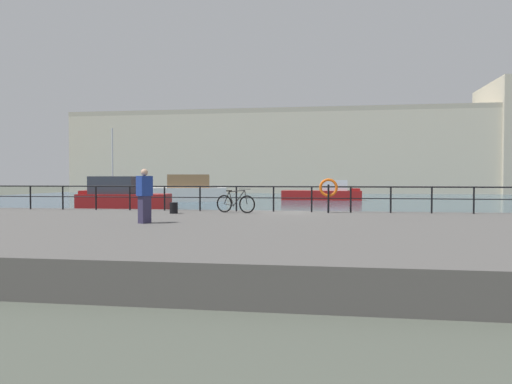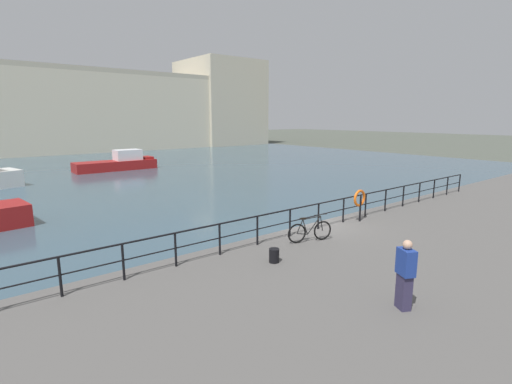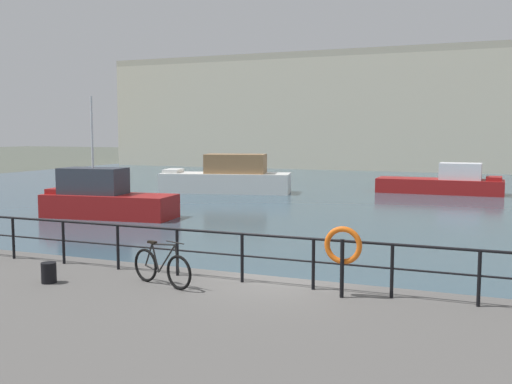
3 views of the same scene
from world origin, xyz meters
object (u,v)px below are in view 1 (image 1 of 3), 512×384
moored_harbor_tender (183,191)px  mooring_bollard (174,208)px  moored_cabin_cruiser (325,193)px  standing_person (145,195)px  harbor_building (360,152)px  parked_bicycle (235,203)px  moored_red_daysailer (121,197)px  life_ring_stand (328,189)px

moored_harbor_tender → mooring_bollard: 26.64m
moored_cabin_cruiser → standing_person: (-5.27, -34.44, 0.93)m
harbor_building → standing_person: harbor_building is taller
moored_harbor_tender → parked_bicycle: bearing=98.0°
moored_harbor_tender → parked_bicycle: (9.97, -24.82, 0.17)m
moored_red_daysailer → life_ring_stand: bearing=133.9°
moored_cabin_cruiser → mooring_bollard: bearing=-100.8°
mooring_bollard → life_ring_stand: (6.08, 1.31, 0.75)m
life_ring_stand → standing_person: 7.82m
moored_harbor_tender → parked_bicycle: moored_harbor_tender is taller
harbor_building → life_ring_stand: harbor_building is taller
parked_bicycle → mooring_bollard: bearing=-145.2°
harbor_building → mooring_bollard: harbor_building is taller
parked_bicycle → mooring_bollard: (-2.36, -0.71, -0.17)m
moored_cabin_cruiser → mooring_bollard: 30.86m
moored_cabin_cruiser → moored_harbor_tender: (-13.31, -4.80, 0.29)m
mooring_bollard → standing_person: (0.43, -4.11, 0.64)m
harbor_building → moored_harbor_tender: harbor_building is taller
harbor_building → mooring_bollard: bearing=-100.8°
moored_cabin_cruiser → moored_harbor_tender: size_ratio=0.90×
standing_person → parked_bicycle: bearing=-84.1°
mooring_bollard → moored_red_daysailer: bearing=122.1°
harbor_building → parked_bicycle: (-8.56, -56.53, -5.20)m
moored_harbor_tender → life_ring_stand: size_ratio=6.32×
moored_cabin_cruiser → parked_bicycle: size_ratio=4.65×
life_ring_stand → harbor_building: bearing=85.1°
parked_bicycle → moored_harbor_tender: bearing=129.8°
moored_red_daysailer → mooring_bollard: size_ratio=14.51×
standing_person → moored_red_daysailer: bearing=-35.6°
mooring_bollard → standing_person: standing_person is taller
moored_cabin_cruiser → life_ring_stand: size_ratio=5.67×
moored_cabin_cruiser → life_ring_stand: (0.38, -29.03, 1.04)m
mooring_bollard → moored_harbor_tender: bearing=106.6°
moored_cabin_cruiser → life_ring_stand: bearing=-89.4°
parked_bicycle → standing_person: 5.21m
moored_cabin_cruiser → moored_harbor_tender: moored_harbor_tender is taller
standing_person → moored_cabin_cruiser: bearing=-71.0°
moored_cabin_cruiser → moored_red_daysailer: bearing=-128.8°
moored_red_daysailer → mooring_bollard: bearing=115.4°
life_ring_stand → standing_person: (-5.65, -5.41, -0.11)m
life_ring_stand → standing_person: standing_person is taller
mooring_bollard → life_ring_stand: size_ratio=0.31×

